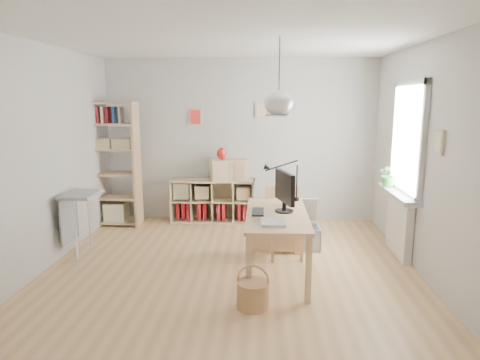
{
  "coord_description": "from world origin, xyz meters",
  "views": [
    {
      "loc": [
        0.38,
        -4.92,
        2.04
      ],
      "look_at": [
        0.1,
        0.3,
        1.05
      ],
      "focal_mm": 32.0,
      "sensor_mm": 36.0,
      "label": 1
    }
  ],
  "objects_px": {
    "chair": "(284,218)",
    "desk": "(277,221)",
    "storage_chest": "(298,232)",
    "monitor": "(285,189)",
    "drawer_chest": "(229,170)",
    "tall_bookshelf": "(113,159)",
    "cube_shelf": "(212,204)"
  },
  "relations": [
    {
      "from": "chair",
      "to": "desk",
      "type": "bearing_deg",
      "value": -107.84
    },
    {
      "from": "storage_chest",
      "to": "monitor",
      "type": "relative_size",
      "value": 1.28
    },
    {
      "from": "desk",
      "to": "drawer_chest",
      "type": "relative_size",
      "value": 2.5
    },
    {
      "from": "tall_bookshelf",
      "to": "monitor",
      "type": "relative_size",
      "value": 3.74
    },
    {
      "from": "cube_shelf",
      "to": "chair",
      "type": "xyz_separation_m",
      "value": [
        1.14,
        -1.58,
        0.22
      ]
    },
    {
      "from": "tall_bookshelf",
      "to": "chair",
      "type": "height_order",
      "value": "tall_bookshelf"
    },
    {
      "from": "monitor",
      "to": "drawer_chest",
      "type": "distance_m",
      "value": 2.28
    },
    {
      "from": "desk",
      "to": "storage_chest",
      "type": "bearing_deg",
      "value": 72.14
    },
    {
      "from": "storage_chest",
      "to": "desk",
      "type": "bearing_deg",
      "value": -107.55
    },
    {
      "from": "drawer_chest",
      "to": "chair",
      "type": "bearing_deg",
      "value": -77.74
    },
    {
      "from": "drawer_chest",
      "to": "monitor",
      "type": "bearing_deg",
      "value": -85.41
    },
    {
      "from": "desk",
      "to": "tall_bookshelf",
      "type": "distance_m",
      "value": 3.27
    },
    {
      "from": "desk",
      "to": "cube_shelf",
      "type": "distance_m",
      "value": 2.48
    },
    {
      "from": "desk",
      "to": "cube_shelf",
      "type": "height_order",
      "value": "desk"
    },
    {
      "from": "monitor",
      "to": "drawer_chest",
      "type": "bearing_deg",
      "value": 94.15
    },
    {
      "from": "desk",
      "to": "tall_bookshelf",
      "type": "relative_size",
      "value": 0.75
    },
    {
      "from": "monitor",
      "to": "cube_shelf",
      "type": "bearing_deg",
      "value": 100.32
    },
    {
      "from": "cube_shelf",
      "to": "drawer_chest",
      "type": "relative_size",
      "value": 2.33
    },
    {
      "from": "chair",
      "to": "drawer_chest",
      "type": "bearing_deg",
      "value": 110.72
    },
    {
      "from": "cube_shelf",
      "to": "drawer_chest",
      "type": "height_order",
      "value": "drawer_chest"
    },
    {
      "from": "cube_shelf",
      "to": "storage_chest",
      "type": "distance_m",
      "value": 1.81
    },
    {
      "from": "desk",
      "to": "monitor",
      "type": "xyz_separation_m",
      "value": [
        0.09,
        0.07,
        0.36
      ]
    },
    {
      "from": "desk",
      "to": "cube_shelf",
      "type": "bearing_deg",
      "value": 114.61
    },
    {
      "from": "cube_shelf",
      "to": "chair",
      "type": "bearing_deg",
      "value": -54.29
    },
    {
      "from": "storage_chest",
      "to": "drawer_chest",
      "type": "bearing_deg",
      "value": 132.7
    },
    {
      "from": "monitor",
      "to": "chair",
      "type": "bearing_deg",
      "value": 70.49
    },
    {
      "from": "desk",
      "to": "drawer_chest",
      "type": "bearing_deg",
      "value": 108.36
    },
    {
      "from": "cube_shelf",
      "to": "desk",
      "type": "bearing_deg",
      "value": -65.39
    },
    {
      "from": "cube_shelf",
      "to": "storage_chest",
      "type": "bearing_deg",
      "value": -41.58
    },
    {
      "from": "desk",
      "to": "drawer_chest",
      "type": "xyz_separation_m",
      "value": [
        -0.73,
        2.19,
        0.23
      ]
    },
    {
      "from": "tall_bookshelf",
      "to": "monitor",
      "type": "distance_m",
      "value": 3.27
    },
    {
      "from": "chair",
      "to": "monitor",
      "type": "relative_size",
      "value": 1.69
    }
  ]
}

